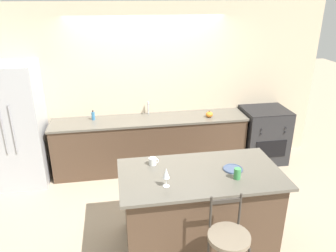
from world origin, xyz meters
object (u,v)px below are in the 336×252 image
dinner_plate (233,169)px  coffee_mug (153,161)px  wine_glass (166,174)px  soap_bottle (93,116)px  tumbler_cup (237,174)px  oven_range (263,135)px  refrigerator (16,126)px  pumpkin_decoration (209,114)px  bar_stool_near (228,246)px

dinner_plate → coffee_mug: 0.93m
wine_glass → soap_bottle: bearing=110.9°
tumbler_cup → oven_range: bearing=57.5°
tumbler_cup → soap_bottle: soap_bottle is taller
dinner_plate → wine_glass: 0.85m
refrigerator → dinner_plate: bearing=-32.8°
oven_range → coffee_mug: 2.72m
refrigerator → coffee_mug: (1.90, -1.53, 0.04)m
pumpkin_decoration → soap_bottle: bearing=174.0°
wine_glass → oven_range: bearing=44.6°
bar_stool_near → wine_glass: wine_glass is taller
bar_stool_near → soap_bottle: 3.09m
refrigerator → dinner_plate: 3.32m
bar_stool_near → wine_glass: bearing=131.8°
coffee_mug → pumpkin_decoration: bearing=53.1°
soap_bottle → bar_stool_near: bearing=-64.0°
refrigerator → tumbler_cup: bearing=-35.8°
tumbler_cup → soap_bottle: 2.71m
refrigerator → tumbler_cup: (2.76, -2.00, 0.05)m
bar_stool_near → wine_glass: (-0.51, 0.57, 0.51)m
soap_bottle → oven_range: bearing=-2.6°
refrigerator → soap_bottle: refrigerator is taller
wine_glass → pumpkin_decoration: 2.25m
bar_stool_near → pumpkin_decoration: bearing=78.0°
refrigerator → pumpkin_decoration: 3.03m
bar_stool_near → pumpkin_decoration: (0.54, 2.55, 0.37)m
oven_range → bar_stool_near: bearing=-121.0°
wine_glass → pumpkin_decoration: bearing=62.2°
oven_range → soap_bottle: bearing=177.4°
bar_stool_near → tumbler_cup: 0.77m
wine_glass → soap_bottle: wine_glass is taller
bar_stool_near → coffee_mug: bearing=119.2°
oven_range → wine_glass: 2.99m
bar_stool_near → dinner_plate: size_ratio=4.63×
dinner_plate → wine_glass: (-0.81, -0.22, 0.14)m
tumbler_cup → pumpkin_decoration: bearing=82.4°
coffee_mug → pumpkin_decoration: size_ratio=1.01×
tumbler_cup → soap_bottle: (-1.62, 2.17, -0.03)m
refrigerator → dinner_plate: (2.79, -1.80, 0.00)m
coffee_mug → refrigerator: bearing=141.1°
soap_bottle → refrigerator: bearing=-171.5°
dinner_plate → coffee_mug: bearing=163.3°
oven_range → wine_glass: (-2.08, -2.05, 0.61)m
coffee_mug → soap_bottle: size_ratio=0.74×
tumbler_cup → refrigerator: bearing=144.2°
dinner_plate → soap_bottle: (-1.65, 1.97, 0.02)m
oven_range → dinner_plate: (-1.27, -1.84, 0.47)m
refrigerator → coffee_mug: size_ratio=15.80×
bar_stool_near → soap_bottle: soap_bottle is taller
pumpkin_decoration → soap_bottle: size_ratio=0.74×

